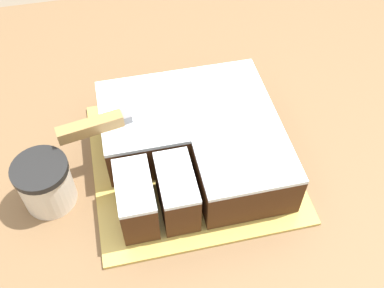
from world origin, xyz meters
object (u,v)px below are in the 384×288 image
(cake_board, at_px, (192,161))
(cake, at_px, (194,142))
(knife, at_px, (113,120))
(coffee_cup, at_px, (45,183))

(cake_board, height_order, cake, cake)
(cake_board, distance_m, cake, 0.05)
(cake, height_order, knife, knife)
(knife, bearing_deg, coffee_cup, -163.94)
(cake, bearing_deg, cake_board, -136.48)
(cake_board, relative_size, knife, 1.04)
(cake_board, height_order, coffee_cup, coffee_cup)
(cake, bearing_deg, coffee_cup, -173.40)
(cake, height_order, coffee_cup, cake)
(cake_board, distance_m, coffee_cup, 0.25)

